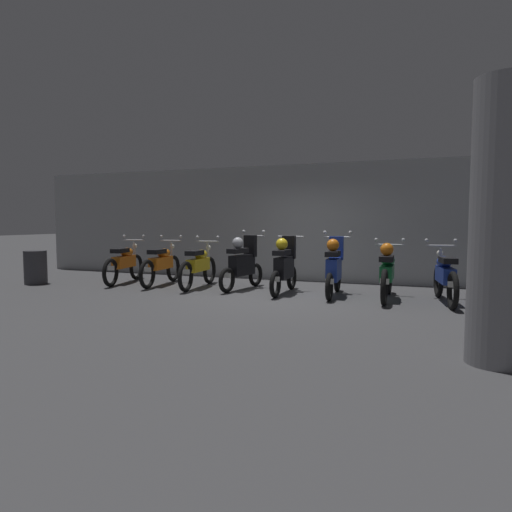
{
  "coord_description": "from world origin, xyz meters",
  "views": [
    {
      "loc": [
        2.63,
        -8.27,
        1.47
      ],
      "look_at": [
        -0.65,
        0.49,
        0.75
      ],
      "focal_mm": 31.17,
      "sensor_mm": 36.0,
      "label": 1
    }
  ],
  "objects_px": {
    "motorbike_slot_4": "(284,266)",
    "motorbike_slot_6": "(387,272)",
    "motorbike_slot_3": "(243,263)",
    "motorbike_slot_5": "(334,268)",
    "motorbike_slot_8": "(509,276)",
    "motorbike_slot_7": "(445,276)",
    "motorbike_slot_1": "(161,264)",
    "support_pillar": "(500,224)",
    "motorbike_slot_2": "(199,266)",
    "motorbike_slot_0": "(125,263)",
    "trash_bin": "(36,267)"
  },
  "relations": [
    {
      "from": "motorbike_slot_1",
      "to": "motorbike_slot_6",
      "type": "relative_size",
      "value": 1.0
    },
    {
      "from": "motorbike_slot_2",
      "to": "support_pillar",
      "type": "bearing_deg",
      "value": -34.46
    },
    {
      "from": "motorbike_slot_6",
      "to": "motorbike_slot_4",
      "type": "bearing_deg",
      "value": 179.42
    },
    {
      "from": "motorbike_slot_3",
      "to": "trash_bin",
      "type": "distance_m",
      "value": 5.01
    },
    {
      "from": "motorbike_slot_3",
      "to": "motorbike_slot_6",
      "type": "relative_size",
      "value": 0.86
    },
    {
      "from": "motorbike_slot_2",
      "to": "support_pillar",
      "type": "height_order",
      "value": "support_pillar"
    },
    {
      "from": "motorbike_slot_1",
      "to": "motorbike_slot_2",
      "type": "height_order",
      "value": "same"
    },
    {
      "from": "support_pillar",
      "to": "trash_bin",
      "type": "height_order",
      "value": "support_pillar"
    },
    {
      "from": "motorbike_slot_0",
      "to": "motorbike_slot_3",
      "type": "height_order",
      "value": "motorbike_slot_3"
    },
    {
      "from": "motorbike_slot_4",
      "to": "motorbike_slot_8",
      "type": "distance_m",
      "value": 4.07
    },
    {
      "from": "motorbike_slot_0",
      "to": "motorbike_slot_8",
      "type": "height_order",
      "value": "motorbike_slot_8"
    },
    {
      "from": "motorbike_slot_0",
      "to": "motorbike_slot_8",
      "type": "relative_size",
      "value": 1.16
    },
    {
      "from": "motorbike_slot_8",
      "to": "trash_bin",
      "type": "relative_size",
      "value": 2.11
    },
    {
      "from": "motorbike_slot_7",
      "to": "motorbike_slot_8",
      "type": "height_order",
      "value": "motorbike_slot_8"
    },
    {
      "from": "motorbike_slot_4",
      "to": "motorbike_slot_6",
      "type": "bearing_deg",
      "value": -0.58
    },
    {
      "from": "motorbike_slot_1",
      "to": "motorbike_slot_5",
      "type": "distance_m",
      "value": 4.07
    },
    {
      "from": "motorbike_slot_1",
      "to": "motorbike_slot_5",
      "type": "height_order",
      "value": "motorbike_slot_5"
    },
    {
      "from": "motorbike_slot_0",
      "to": "motorbike_slot_3",
      "type": "xyz_separation_m",
      "value": [
        3.06,
        0.04,
        0.08
      ]
    },
    {
      "from": "motorbike_slot_4",
      "to": "motorbike_slot_7",
      "type": "height_order",
      "value": "motorbike_slot_4"
    },
    {
      "from": "motorbike_slot_5",
      "to": "trash_bin",
      "type": "distance_m",
      "value": 6.98
    },
    {
      "from": "motorbike_slot_3",
      "to": "motorbike_slot_6",
      "type": "height_order",
      "value": "motorbike_slot_3"
    },
    {
      "from": "motorbike_slot_6",
      "to": "motorbike_slot_7",
      "type": "relative_size",
      "value": 1.0
    },
    {
      "from": "motorbike_slot_6",
      "to": "trash_bin",
      "type": "bearing_deg",
      "value": -174.86
    },
    {
      "from": "motorbike_slot_4",
      "to": "motorbike_slot_6",
      "type": "height_order",
      "value": "motorbike_slot_4"
    },
    {
      "from": "motorbike_slot_1",
      "to": "motorbike_slot_8",
      "type": "xyz_separation_m",
      "value": [
        7.12,
        -0.15,
        0.04
      ]
    },
    {
      "from": "motorbike_slot_8",
      "to": "motorbike_slot_2",
      "type": "bearing_deg",
      "value": 179.31
    },
    {
      "from": "motorbike_slot_4",
      "to": "support_pillar",
      "type": "relative_size",
      "value": 0.58
    },
    {
      "from": "motorbike_slot_5",
      "to": "motorbike_slot_7",
      "type": "distance_m",
      "value": 2.03
    },
    {
      "from": "motorbike_slot_8",
      "to": "support_pillar",
      "type": "bearing_deg",
      "value": -100.84
    },
    {
      "from": "motorbike_slot_3",
      "to": "motorbike_slot_5",
      "type": "height_order",
      "value": "same"
    },
    {
      "from": "motorbike_slot_3",
      "to": "motorbike_slot_1",
      "type": "bearing_deg",
      "value": -179.54
    },
    {
      "from": "motorbike_slot_6",
      "to": "support_pillar",
      "type": "distance_m",
      "value": 3.93
    },
    {
      "from": "motorbike_slot_1",
      "to": "motorbike_slot_7",
      "type": "xyz_separation_m",
      "value": [
        6.09,
        -0.19,
        0.0
      ]
    },
    {
      "from": "support_pillar",
      "to": "motorbike_slot_7",
      "type": "bearing_deg",
      "value": 95.24
    },
    {
      "from": "support_pillar",
      "to": "motorbike_slot_3",
      "type": "bearing_deg",
      "value": 139.05
    },
    {
      "from": "motorbike_slot_2",
      "to": "motorbike_slot_8",
      "type": "height_order",
      "value": "motorbike_slot_8"
    },
    {
      "from": "motorbike_slot_2",
      "to": "trash_bin",
      "type": "bearing_deg",
      "value": -167.74
    },
    {
      "from": "motorbike_slot_5",
      "to": "motorbike_slot_6",
      "type": "xyz_separation_m",
      "value": [
        1.02,
        -0.05,
        -0.04
      ]
    },
    {
      "from": "motorbike_slot_3",
      "to": "motorbike_slot_2",
      "type": "bearing_deg",
      "value": -174.75
    },
    {
      "from": "motorbike_slot_6",
      "to": "support_pillar",
      "type": "bearing_deg",
      "value": -69.45
    },
    {
      "from": "motorbike_slot_3",
      "to": "motorbike_slot_7",
      "type": "relative_size",
      "value": 0.86
    },
    {
      "from": "motorbike_slot_2",
      "to": "support_pillar",
      "type": "xyz_separation_m",
      "value": [
        5.41,
        -3.71,
        0.96
      ]
    },
    {
      "from": "motorbike_slot_8",
      "to": "motorbike_slot_7",
      "type": "bearing_deg",
      "value": -178.05
    },
    {
      "from": "motorbike_slot_5",
      "to": "motorbike_slot_8",
      "type": "xyz_separation_m",
      "value": [
        3.06,
        0.0,
        -0.04
      ]
    },
    {
      "from": "motorbike_slot_0",
      "to": "motorbike_slot_6",
      "type": "bearing_deg",
      "value": -1.72
    },
    {
      "from": "motorbike_slot_6",
      "to": "motorbike_slot_0",
      "type": "bearing_deg",
      "value": 178.28
    },
    {
      "from": "motorbike_slot_4",
      "to": "trash_bin",
      "type": "distance_m",
      "value": 5.97
    },
    {
      "from": "motorbike_slot_8",
      "to": "support_pillar",
      "type": "relative_size",
      "value": 0.58
    },
    {
      "from": "motorbike_slot_0",
      "to": "motorbike_slot_6",
      "type": "height_order",
      "value": "same"
    },
    {
      "from": "motorbike_slot_0",
      "to": "trash_bin",
      "type": "relative_size",
      "value": 2.45
    }
  ]
}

